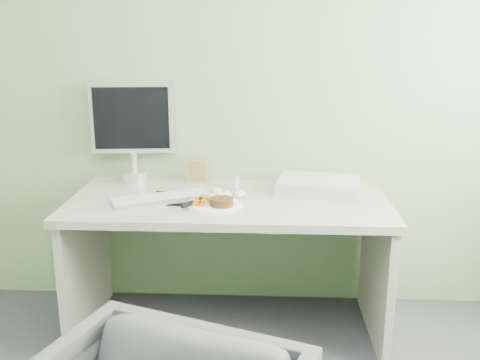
{
  "coord_description": "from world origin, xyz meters",
  "views": [
    {
      "loc": [
        0.19,
        -0.94,
        1.53
      ],
      "look_at": [
        0.06,
        1.5,
        0.86
      ],
      "focal_mm": 40.0,
      "sensor_mm": 36.0,
      "label": 1
    }
  ],
  "objects_px": {
    "desk": "(229,233)",
    "plate": "(214,205)",
    "scanner": "(319,186)",
    "monitor": "(133,126)"
  },
  "relations": [
    {
      "from": "scanner",
      "to": "monitor",
      "type": "relative_size",
      "value": 0.76
    },
    {
      "from": "plate",
      "to": "monitor",
      "type": "relative_size",
      "value": 0.49
    },
    {
      "from": "plate",
      "to": "scanner",
      "type": "distance_m",
      "value": 0.59
    },
    {
      "from": "desk",
      "to": "plate",
      "type": "bearing_deg",
      "value": -115.41
    },
    {
      "from": "desk",
      "to": "plate",
      "type": "xyz_separation_m",
      "value": [
        -0.06,
        -0.13,
        0.19
      ]
    },
    {
      "from": "desk",
      "to": "plate",
      "type": "height_order",
      "value": "plate"
    },
    {
      "from": "desk",
      "to": "monitor",
      "type": "distance_m",
      "value": 0.8
    },
    {
      "from": "desk",
      "to": "plate",
      "type": "distance_m",
      "value": 0.24
    },
    {
      "from": "plate",
      "to": "scanner",
      "type": "xyz_separation_m",
      "value": [
        0.52,
        0.27,
        0.03
      ]
    },
    {
      "from": "desk",
      "to": "monitor",
      "type": "bearing_deg",
      "value": 150.22
    }
  ]
}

